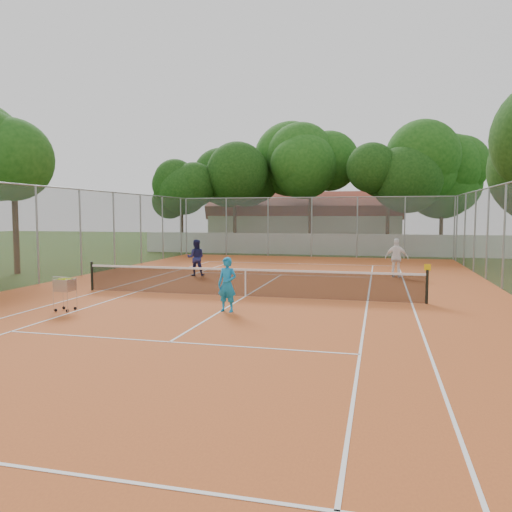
% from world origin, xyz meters
% --- Properties ---
extents(ground, '(120.00, 120.00, 0.00)m').
position_xyz_m(ground, '(0.00, 0.00, 0.00)').
color(ground, '#1F3B10').
rests_on(ground, ground).
extents(court_pad, '(18.00, 34.00, 0.02)m').
position_xyz_m(court_pad, '(0.00, 0.00, 0.01)').
color(court_pad, '#BA5624').
rests_on(court_pad, ground).
extents(court_lines, '(10.98, 23.78, 0.01)m').
position_xyz_m(court_lines, '(0.00, 0.00, 0.02)').
color(court_lines, white).
rests_on(court_lines, court_pad).
extents(tennis_net, '(11.88, 0.10, 0.98)m').
position_xyz_m(tennis_net, '(0.00, 0.00, 0.51)').
color(tennis_net, black).
rests_on(tennis_net, court_pad).
extents(perimeter_fence, '(18.00, 34.00, 4.00)m').
position_xyz_m(perimeter_fence, '(0.00, 0.00, 2.00)').
color(perimeter_fence, slate).
rests_on(perimeter_fence, ground).
extents(boundary_wall, '(26.00, 0.30, 1.50)m').
position_xyz_m(boundary_wall, '(0.00, 19.00, 0.75)').
color(boundary_wall, white).
rests_on(boundary_wall, ground).
extents(clubhouse, '(16.40, 9.00, 4.40)m').
position_xyz_m(clubhouse, '(-2.00, 29.00, 2.20)').
color(clubhouse, beige).
rests_on(clubhouse, ground).
extents(tropical_trees, '(29.00, 19.00, 10.00)m').
position_xyz_m(tropical_trees, '(0.00, 22.00, 5.00)').
color(tropical_trees, black).
rests_on(tropical_trees, ground).
extents(player_near, '(0.64, 0.48, 1.59)m').
position_xyz_m(player_near, '(0.20, -2.75, 0.82)').
color(player_near, '#1683C1').
rests_on(player_near, court_pad).
extents(player_far_left, '(0.96, 0.83, 1.68)m').
position_xyz_m(player_far_left, '(-3.77, 5.15, 0.86)').
color(player_far_left, navy).
rests_on(player_far_left, court_pad).
extents(player_far_right, '(1.08, 0.59, 1.75)m').
position_xyz_m(player_far_right, '(5.22, 6.82, 0.90)').
color(player_far_right, white).
rests_on(player_far_right, court_pad).
extents(ball_hopper, '(0.56, 0.56, 1.04)m').
position_xyz_m(ball_hopper, '(-4.41, -3.82, 0.54)').
color(ball_hopper, silver).
rests_on(ball_hopper, court_pad).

